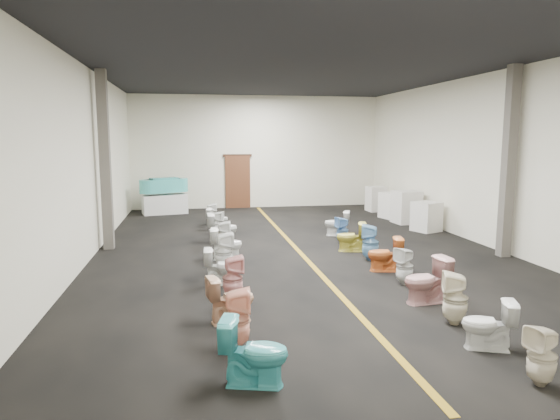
# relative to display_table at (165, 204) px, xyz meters

# --- Properties ---
(floor) EXTENTS (16.00, 16.00, 0.00)m
(floor) POSITION_rel_display_table_xyz_m (3.65, -6.87, -0.36)
(floor) COLOR black
(floor) RESTS_ON ground
(ceiling) EXTENTS (16.00, 16.00, 0.00)m
(ceiling) POSITION_rel_display_table_xyz_m (3.65, -6.87, 4.14)
(ceiling) COLOR black
(ceiling) RESTS_ON ground
(wall_back) EXTENTS (10.00, 0.00, 10.00)m
(wall_back) POSITION_rel_display_table_xyz_m (3.65, 1.13, 1.89)
(wall_back) COLOR beige
(wall_back) RESTS_ON ground
(wall_front) EXTENTS (10.00, 0.00, 10.00)m
(wall_front) POSITION_rel_display_table_xyz_m (3.65, -14.87, 1.89)
(wall_front) COLOR beige
(wall_front) RESTS_ON ground
(wall_left) EXTENTS (0.00, 16.00, 16.00)m
(wall_left) POSITION_rel_display_table_xyz_m (-1.35, -6.87, 1.89)
(wall_left) COLOR beige
(wall_left) RESTS_ON ground
(wall_right) EXTENTS (0.00, 16.00, 16.00)m
(wall_right) POSITION_rel_display_table_xyz_m (8.65, -6.87, 1.89)
(wall_right) COLOR beige
(wall_right) RESTS_ON ground
(aisle_stripe) EXTENTS (0.12, 15.60, 0.01)m
(aisle_stripe) POSITION_rel_display_table_xyz_m (3.65, -6.87, -0.35)
(aisle_stripe) COLOR #967015
(aisle_stripe) RESTS_ON floor
(back_door) EXTENTS (1.00, 0.10, 2.10)m
(back_door) POSITION_rel_display_table_xyz_m (2.85, 1.07, 0.69)
(back_door) COLOR #562D19
(back_door) RESTS_ON floor
(door_frame) EXTENTS (1.15, 0.08, 0.10)m
(door_frame) POSITION_rel_display_table_xyz_m (2.85, 1.08, 1.76)
(door_frame) COLOR #331C11
(door_frame) RESTS_ON back_door
(column_left) EXTENTS (0.25, 0.25, 4.50)m
(column_left) POSITION_rel_display_table_xyz_m (-1.10, -5.87, 1.89)
(column_left) COLOR #59544C
(column_left) RESTS_ON floor
(column_right) EXTENTS (0.25, 0.25, 4.50)m
(column_right) POSITION_rel_display_table_xyz_m (8.40, -8.37, 1.89)
(column_right) COLOR #59544C
(column_right) RESTS_ON floor
(display_table) EXTENTS (1.74, 1.13, 0.71)m
(display_table) POSITION_rel_display_table_xyz_m (0.00, 0.00, 0.00)
(display_table) COLOR white
(display_table) RESTS_ON floor
(bathtub) EXTENTS (1.75, 1.16, 0.55)m
(bathtub) POSITION_rel_display_table_xyz_m (0.00, -0.00, 0.71)
(bathtub) COLOR #3EB3AE
(bathtub) RESTS_ON display_table
(appliance_crate_a) EXTENTS (0.91, 0.91, 0.90)m
(appliance_crate_a) POSITION_rel_display_table_xyz_m (8.05, -5.03, 0.09)
(appliance_crate_a) COLOR silver
(appliance_crate_a) RESTS_ON floor
(appliance_crate_b) EXTENTS (0.85, 0.85, 1.08)m
(appliance_crate_b) POSITION_rel_display_table_xyz_m (8.05, -3.56, 0.18)
(appliance_crate_b) COLOR silver
(appliance_crate_b) RESTS_ON floor
(appliance_crate_c) EXTENTS (0.98, 0.98, 0.91)m
(appliance_crate_c) POSITION_rel_display_table_xyz_m (8.05, -2.52, 0.10)
(appliance_crate_c) COLOR silver
(appliance_crate_c) RESTS_ON floor
(appliance_crate_d) EXTENTS (0.70, 0.70, 0.96)m
(appliance_crate_d) POSITION_rel_display_table_xyz_m (8.05, -0.78, 0.12)
(appliance_crate_d) COLOR white
(appliance_crate_d) RESTS_ON floor
(toilet_left_0) EXTENTS (0.87, 0.63, 0.79)m
(toilet_left_0) POSITION_rel_display_table_xyz_m (1.72, -13.62, 0.04)
(toilet_left_0) COLOR teal
(toilet_left_0) RESTS_ON floor
(toilet_left_1) EXTENTS (0.41, 0.40, 0.83)m
(toilet_left_1) POSITION_rel_display_table_xyz_m (1.60, -12.57, 0.06)
(toilet_left_1) COLOR #FDB093
(toilet_left_1) RESTS_ON floor
(toilet_left_2) EXTENTS (0.79, 0.55, 0.74)m
(toilet_left_2) POSITION_rel_display_table_xyz_m (1.60, -11.59, 0.01)
(toilet_left_2) COLOR tan
(toilet_left_2) RESTS_ON floor
(toilet_left_3) EXTENTS (0.38, 0.37, 0.80)m
(toilet_left_3) POSITION_rel_display_table_xyz_m (1.72, -10.54, 0.04)
(toilet_left_3) COLOR #D58F8C
(toilet_left_3) RESTS_ON floor
(toilet_left_4) EXTENTS (0.72, 0.43, 0.71)m
(toilet_left_4) POSITION_rel_display_table_xyz_m (1.59, -9.54, 0.00)
(toilet_left_4) COLOR white
(toilet_left_4) RESTS_ON floor
(toilet_left_5) EXTENTS (0.42, 0.41, 0.84)m
(toilet_left_5) POSITION_rel_display_table_xyz_m (1.69, -8.58, 0.06)
(toilet_left_5) COLOR white
(toilet_left_5) RESTS_ON floor
(toilet_left_6) EXTENTS (0.76, 0.49, 0.74)m
(toilet_left_6) POSITION_rel_display_table_xyz_m (1.81, -7.54, 0.01)
(toilet_left_6) COLOR white
(toilet_left_6) RESTS_ON floor
(toilet_left_7) EXTENTS (0.39, 0.38, 0.76)m
(toilet_left_7) POSITION_rel_display_table_xyz_m (1.79, -6.66, 0.03)
(toilet_left_7) COLOR white
(toilet_left_7) RESTS_ON floor
(toilet_left_8) EXTENTS (0.82, 0.49, 0.82)m
(toilet_left_8) POSITION_rel_display_table_xyz_m (1.82, -5.69, 0.05)
(toilet_left_8) COLOR silver
(toilet_left_8) RESTS_ON floor
(toilet_left_9) EXTENTS (0.41, 0.40, 0.72)m
(toilet_left_9) POSITION_rel_display_table_xyz_m (1.75, -4.66, 0.00)
(toilet_left_9) COLOR white
(toilet_left_9) RESTS_ON floor
(toilet_left_10) EXTENTS (0.71, 0.49, 0.67)m
(toilet_left_10) POSITION_rel_display_table_xyz_m (1.79, -3.65, -0.02)
(toilet_left_10) COLOR white
(toilet_left_10) RESTS_ON floor
(toilet_left_11) EXTENTS (0.38, 0.38, 0.69)m
(toilet_left_11) POSITION_rel_display_table_xyz_m (1.63, -2.65, -0.01)
(toilet_left_11) COLOR white
(toilet_left_11) RESTS_ON floor
(toilet_right_0) EXTENTS (0.40, 0.39, 0.72)m
(toilet_right_0) POSITION_rel_display_table_xyz_m (4.97, -14.20, 0.00)
(toilet_right_0) COLOR beige
(toilet_right_0) RESTS_ON floor
(toilet_right_1) EXTENTS (0.77, 0.60, 0.69)m
(toilet_right_1) POSITION_rel_display_table_xyz_m (4.94, -13.19, -0.01)
(toilet_right_1) COLOR white
(toilet_right_1) RESTS_ON floor
(toilet_right_2) EXTENTS (0.49, 0.48, 0.82)m
(toilet_right_2) POSITION_rel_display_table_xyz_m (4.97, -12.27, 0.06)
(toilet_right_2) COLOR beige
(toilet_right_2) RESTS_ON floor
(toilet_right_3) EXTENTS (0.83, 0.53, 0.81)m
(toilet_right_3) POSITION_rel_display_table_xyz_m (4.99, -11.27, 0.05)
(toilet_right_3) COLOR #CF9592
(toilet_right_3) RESTS_ON floor
(toilet_right_4) EXTENTS (0.44, 0.43, 0.74)m
(toilet_right_4) POSITION_rel_display_table_xyz_m (5.08, -10.17, 0.01)
(toilet_right_4) COLOR silver
(toilet_right_4) RESTS_ON floor
(toilet_right_5) EXTENTS (0.79, 0.54, 0.74)m
(toilet_right_5) POSITION_rel_display_table_xyz_m (5.07, -9.17, 0.01)
(toilet_right_5) COLOR #D16428
(toilet_right_5) RESTS_ON floor
(toilet_right_6) EXTENTS (0.51, 0.51, 0.85)m
(toilet_right_6) POSITION_rel_display_table_xyz_m (5.09, -8.22, 0.07)
(toilet_right_6) COLOR #75ADD6
(toilet_right_6) RESTS_ON floor
(toilet_right_7) EXTENTS (0.80, 0.57, 0.74)m
(toilet_right_7) POSITION_rel_display_table_xyz_m (4.94, -7.24, 0.01)
(toilet_right_7) COLOR #D8CB48
(toilet_right_7) RESTS_ON floor
(toilet_right_8) EXTENTS (0.40, 0.39, 0.73)m
(toilet_right_8) POSITION_rel_display_table_xyz_m (4.99, -6.34, 0.01)
(toilet_right_8) COLOR #699BD4
(toilet_right_8) RESTS_ON floor
(toilet_right_9) EXTENTS (0.82, 0.64, 0.73)m
(toilet_right_9) POSITION_rel_display_table_xyz_m (5.17, -5.25, 0.01)
(toilet_right_9) COLOR white
(toilet_right_9) RESTS_ON floor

